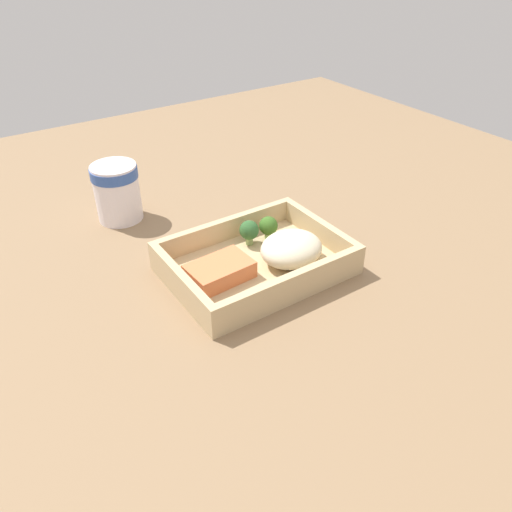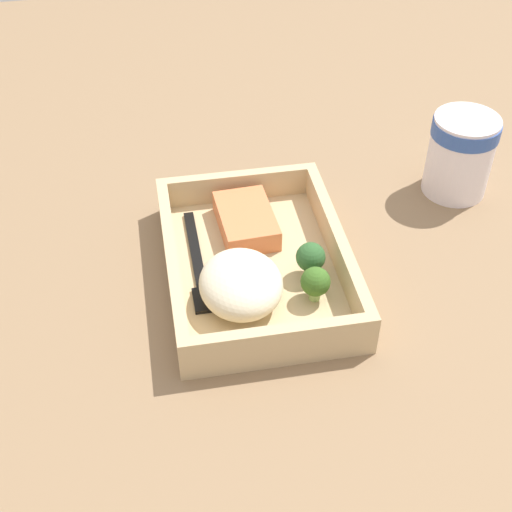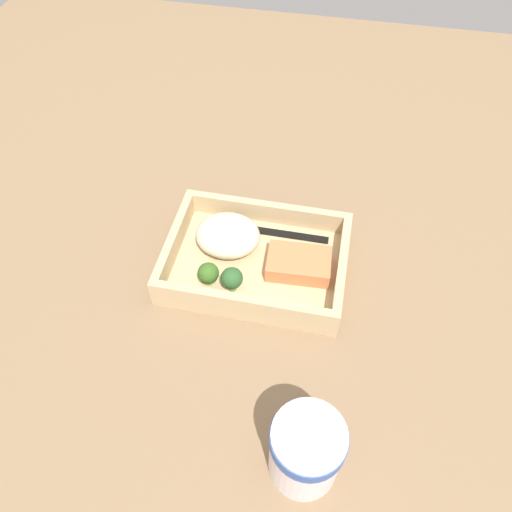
{
  "view_description": "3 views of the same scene",
  "coord_description": "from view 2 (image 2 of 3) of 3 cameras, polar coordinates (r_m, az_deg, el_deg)",
  "views": [
    {
      "loc": [
        -33.94,
        -50.38,
        43.86
      ],
      "look_at": [
        0.0,
        0.0,
        2.7
      ],
      "focal_mm": 35.0,
      "sensor_mm": 36.0,
      "label": 1
    },
    {
      "loc": [
        54.63,
        -9.82,
        52.54
      ],
      "look_at": [
        0.0,
        0.0,
        2.7
      ],
      "focal_mm": 50.0,
      "sensor_mm": 36.0,
      "label": 2
    },
    {
      "loc": [
        -9.06,
        44.07,
        58.64
      ],
      "look_at": [
        0.0,
        0.0,
        2.7
      ],
      "focal_mm": 35.0,
      "sensor_mm": 36.0,
      "label": 3
    }
  ],
  "objects": [
    {
      "name": "tray_rim",
      "position": [
        0.74,
        0.0,
        0.14
      ],
      "size": [
        25.73,
        18.73,
        3.5
      ],
      "color": "tan",
      "rests_on": "takeout_tray"
    },
    {
      "name": "broccoli_floret_1",
      "position": [
        0.71,
        4.78,
        -2.12
      ],
      "size": [
        3.0,
        3.0,
        3.85
      ],
      "color": "#8AAE66",
      "rests_on": "takeout_tray"
    },
    {
      "name": "broccoli_floret_2",
      "position": [
        0.73,
        4.39,
        -0.15
      ],
      "size": [
        3.07,
        3.07,
        4.08
      ],
      "color": "#81A463",
      "rests_on": "takeout_tray"
    },
    {
      "name": "fork",
      "position": [
        0.76,
        -4.66,
        -0.81
      ],
      "size": [
        15.81,
        2.22,
        0.44
      ],
      "color": "black",
      "rests_on": "takeout_tray"
    },
    {
      "name": "takeout_tray",
      "position": [
        0.76,
        0.0,
        -1.18
      ],
      "size": [
        25.73,
        18.73,
        1.2
      ],
      "primitive_type": "cube",
      "color": "tan",
      "rests_on": "ground_plane"
    },
    {
      "name": "mashed_potatoes",
      "position": [
        0.7,
        -1.21,
        -2.26
      ],
      "size": [
        9.54,
        8.33,
        4.63
      ],
      "primitive_type": "ellipsoid",
      "color": "beige",
      "rests_on": "takeout_tray"
    },
    {
      "name": "ground_plane",
      "position": [
        0.77,
        0.0,
        -2.05
      ],
      "size": [
        160.0,
        160.0,
        2.0
      ],
      "primitive_type": "cube",
      "color": "#866A4B"
    },
    {
      "name": "salmon_fillet",
      "position": [
        0.79,
        -0.52,
        2.86
      ],
      "size": [
        9.34,
        6.37,
        2.54
      ],
      "primitive_type": "cube",
      "rotation": [
        0.0,
        0.0,
        0.06
      ],
      "color": "#E47847",
      "rests_on": "takeout_tray"
    },
    {
      "name": "paper_cup",
      "position": [
        0.88,
        16.08,
        8.06
      ],
      "size": [
        7.88,
        7.88,
        10.02
      ],
      "color": "white",
      "rests_on": "ground_plane"
    }
  ]
}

